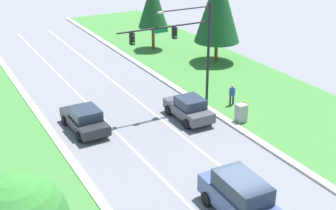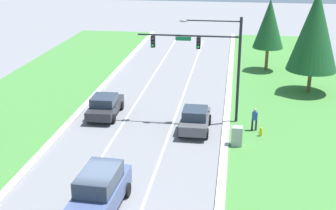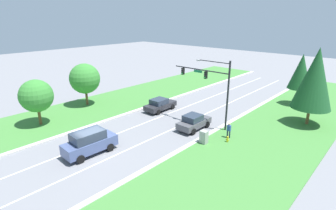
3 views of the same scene
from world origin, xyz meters
TOP-DOWN VIEW (x-y plane):
  - ground_plane at (0.00, 0.00)m, footprint 160.00×160.00m
  - curb_strip_right at (5.65, 0.00)m, footprint 0.50×90.00m
  - curb_strip_left at (-5.65, 0.00)m, footprint 0.50×90.00m
  - grass_verge_right at (10.90, 0.00)m, footprint 10.00×90.00m
  - grass_verge_left at (-10.90, 0.00)m, footprint 10.00×90.00m
  - lane_stripe_inner_left at (-1.80, 0.00)m, footprint 0.14×81.00m
  - lane_stripe_inner_right at (1.80, 0.00)m, footprint 0.14×81.00m
  - traffic_signal_mast at (4.25, 12.51)m, footprint 7.29×0.41m
  - slate_blue_suv at (-0.16, -0.29)m, footprint 2.22×4.90m
  - charcoal_sedan at (-3.48, 12.37)m, footprint 2.21×4.63m
  - graphite_sedan at (3.51, 10.50)m, footprint 2.05×4.22m
  - utility_cabinet at (6.40, 8.30)m, footprint 0.70×0.60m
  - pedestrian at (7.59, 11.01)m, footprint 0.40×0.23m
  - fire_hydrant at (8.03, 10.07)m, footprint 0.34×0.20m
  - conifer_near_right_tree at (9.20, 27.05)m, footprint 3.01×3.01m
  - oak_near_left_tree at (-10.32, -0.46)m, footprint 3.68×3.68m
  - conifer_far_right_tree at (12.51, 20.36)m, footprint 4.26×4.26m
  - oak_far_left_tree at (-12.68, 7.07)m, footprint 4.14×4.14m

SIDE VIEW (x-z plane):
  - ground_plane at x=0.00m, z-range 0.00..0.00m
  - lane_stripe_inner_left at x=-1.80m, z-range 0.00..0.01m
  - lane_stripe_inner_right at x=1.80m, z-range 0.00..0.01m
  - grass_verge_right at x=10.90m, z-range 0.00..0.08m
  - grass_verge_left at x=-10.90m, z-range 0.00..0.08m
  - curb_strip_right at x=5.65m, z-range 0.00..0.15m
  - curb_strip_left at x=-5.65m, z-range 0.00..0.15m
  - fire_hydrant at x=8.03m, z-range -0.01..0.69m
  - utility_cabinet at x=6.40m, z-range 0.00..1.36m
  - charcoal_sedan at x=-3.48m, z-range 0.00..1.64m
  - graphite_sedan at x=3.51m, z-range 0.00..1.70m
  - pedestrian at x=7.59m, z-range 0.09..1.78m
  - slate_blue_suv at x=-0.16m, z-range 0.02..2.25m
  - oak_near_left_tree at x=-10.32m, z-range 0.82..6.18m
  - oak_far_left_tree at x=-12.68m, z-range 0.87..6.77m
  - conifer_near_right_tree at x=9.20m, z-range 1.18..8.39m
  - traffic_signal_mast at x=4.25m, z-range 1.27..8.95m
  - conifer_far_right_tree at x=12.51m, z-range 1.03..9.91m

